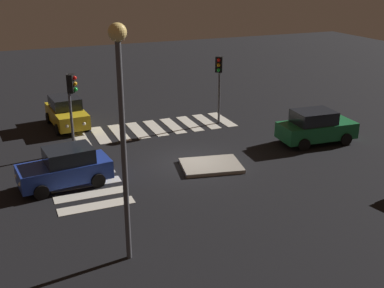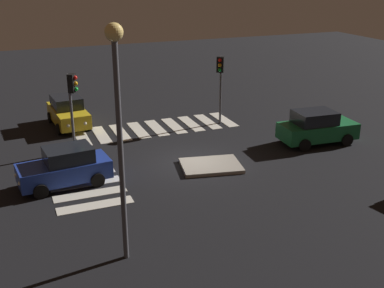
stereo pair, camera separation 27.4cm
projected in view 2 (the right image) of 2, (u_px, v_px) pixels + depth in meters
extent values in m
plane|color=black|center=(192.00, 162.00, 24.47)|extent=(80.00, 80.00, 0.00)
cube|color=gray|center=(211.00, 166.00, 23.82)|extent=(3.28, 2.70, 0.18)
cube|color=#196B38|center=(318.00, 131.00, 26.88)|extent=(4.42, 2.12, 0.88)
cube|color=black|center=(315.00, 117.00, 26.52)|extent=(2.31, 1.82, 0.72)
cylinder|color=black|center=(328.00, 130.00, 28.22)|extent=(0.71, 0.30, 0.69)
cylinder|color=black|center=(347.00, 140.00, 26.60)|extent=(0.71, 0.30, 0.69)
cylinder|color=black|center=(288.00, 135.00, 27.44)|extent=(0.71, 0.30, 0.69)
cylinder|color=black|center=(304.00, 145.00, 25.82)|extent=(0.71, 0.30, 0.69)
sphere|color=#F2EABF|center=(344.00, 124.00, 27.95)|extent=(0.23, 0.23, 0.23)
sphere|color=#F2EABF|center=(355.00, 130.00, 27.04)|extent=(0.23, 0.23, 0.23)
cube|color=#1E389E|center=(64.00, 171.00, 21.71)|extent=(4.22, 2.16, 0.83)
cube|color=black|center=(68.00, 154.00, 21.55)|extent=(2.24, 1.79, 0.67)
cylinder|color=black|center=(41.00, 191.00, 20.58)|extent=(0.68, 0.30, 0.65)
cylinder|color=black|center=(33.00, 177.00, 22.00)|extent=(0.68, 0.30, 0.65)
cylinder|color=black|center=(97.00, 180.00, 21.68)|extent=(0.68, 0.30, 0.65)
cylinder|color=black|center=(87.00, 167.00, 23.10)|extent=(0.68, 0.30, 0.65)
sphere|color=#F2EABF|center=(20.00, 183.00, 20.44)|extent=(0.22, 0.22, 0.22)
sphere|color=#F2EABF|center=(17.00, 175.00, 21.24)|extent=(0.22, 0.22, 0.22)
cube|color=gold|center=(68.00, 115.00, 29.72)|extent=(2.17, 4.37, 0.87)
cube|color=black|center=(66.00, 102.00, 29.66)|extent=(1.83, 2.30, 0.70)
cylinder|color=black|center=(89.00, 125.00, 29.13)|extent=(0.30, 0.70, 0.68)
cylinder|color=black|center=(59.00, 129.00, 28.39)|extent=(0.30, 0.70, 0.68)
cylinder|color=black|center=(78.00, 114.00, 31.33)|extent=(0.30, 0.70, 0.68)
cylinder|color=black|center=(50.00, 117.00, 30.58)|extent=(0.30, 0.70, 0.68)
sphere|color=#F2EABF|center=(85.00, 123.00, 28.20)|extent=(0.23, 0.23, 0.23)
sphere|color=#F2EABF|center=(68.00, 126.00, 27.78)|extent=(0.23, 0.23, 0.23)
cylinder|color=#47474C|center=(72.00, 114.00, 25.11)|extent=(0.14, 0.14, 4.27)
cube|color=black|center=(72.00, 83.00, 24.49)|extent=(0.51, 0.54, 0.96)
sphere|color=red|center=(75.00, 78.00, 24.35)|extent=(0.22, 0.22, 0.22)
sphere|color=orange|center=(76.00, 83.00, 24.45)|extent=(0.22, 0.22, 0.22)
sphere|color=green|center=(76.00, 89.00, 24.56)|extent=(0.22, 0.22, 0.22)
cylinder|color=#47474C|center=(221.00, 90.00, 29.80)|extent=(0.14, 0.14, 4.29)
cube|color=black|center=(221.00, 65.00, 29.06)|extent=(0.54, 0.52, 0.96)
sphere|color=red|center=(220.00, 60.00, 28.78)|extent=(0.22, 0.22, 0.22)
sphere|color=orange|center=(220.00, 65.00, 28.88)|extent=(0.22, 0.22, 0.22)
sphere|color=green|center=(220.00, 70.00, 28.99)|extent=(0.22, 0.22, 0.22)
cylinder|color=#47474C|center=(121.00, 157.00, 15.21)|extent=(0.18, 0.18, 7.46)
sphere|color=#F9D172|center=(114.00, 32.00, 13.84)|extent=(0.56, 0.56, 0.56)
cube|color=silver|center=(224.00, 120.00, 31.24)|extent=(0.70, 3.20, 0.02)
cube|color=silver|center=(207.00, 122.00, 30.84)|extent=(0.70, 3.20, 0.02)
cube|color=silver|center=(191.00, 124.00, 30.44)|extent=(0.70, 3.20, 0.02)
cube|color=silver|center=(174.00, 126.00, 30.04)|extent=(0.70, 3.20, 0.02)
cube|color=silver|center=(157.00, 128.00, 29.64)|extent=(0.70, 3.20, 0.02)
cube|color=silver|center=(139.00, 130.00, 29.24)|extent=(0.70, 3.20, 0.02)
cube|color=silver|center=(120.00, 132.00, 28.84)|extent=(0.70, 3.20, 0.02)
cube|color=silver|center=(101.00, 135.00, 28.44)|extent=(0.70, 3.20, 0.02)
cube|color=silver|center=(82.00, 137.00, 28.04)|extent=(0.70, 3.20, 0.02)
cube|color=silver|center=(74.00, 158.00, 25.05)|extent=(3.20, 0.70, 0.02)
cube|color=silver|center=(78.00, 166.00, 24.05)|extent=(3.20, 0.70, 0.02)
cube|color=silver|center=(81.00, 174.00, 23.05)|extent=(3.20, 0.70, 0.02)
cube|color=silver|center=(86.00, 184.00, 22.05)|extent=(3.20, 0.70, 0.02)
cube|color=silver|center=(90.00, 194.00, 21.05)|extent=(3.20, 0.70, 0.02)
cube|color=silver|center=(95.00, 205.00, 20.05)|extent=(3.20, 0.70, 0.02)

